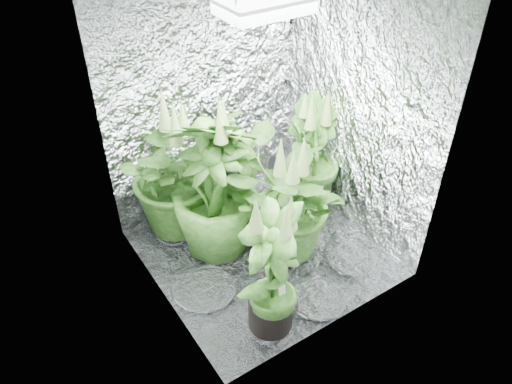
{
  "coord_description": "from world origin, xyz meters",
  "views": [
    {
      "loc": [
        -1.56,
        -2.27,
        2.64
      ],
      "look_at": [
        -0.06,
        0.0,
        0.59
      ],
      "focal_mm": 35.0,
      "sensor_mm": 36.0,
      "label": 1
    }
  ],
  "objects": [
    {
      "name": "plant_a",
      "position": [
        -0.36,
        0.62,
        0.54
      ],
      "size": [
        0.97,
        0.97,
        1.14
      ],
      "rotation": [
        0.0,
        0.0,
        0.04
      ],
      "color": "black",
      "rests_on": "ground"
    },
    {
      "name": "plant_f",
      "position": [
        -0.33,
        -0.58,
        0.48
      ],
      "size": [
        0.61,
        0.61,
        1.04
      ],
      "rotation": [
        0.0,
        0.0,
        4.44
      ],
      "color": "black",
      "rests_on": "ground"
    },
    {
      "name": "circulation_fan",
      "position": [
        0.62,
        0.62,
        0.13
      ],
      "size": [
        0.15,
        0.28,
        0.32
      ],
      "rotation": [
        0.0,
        0.0,
        0.19
      ],
      "color": "black",
      "rests_on": "ground"
    },
    {
      "name": "grow_lamp",
      "position": [
        0.0,
        0.0,
        1.83
      ],
      "size": [
        0.5,
        0.3,
        0.22
      ],
      "color": "gray",
      "rests_on": "ceiling"
    },
    {
      "name": "plant_e",
      "position": [
        0.12,
        -0.12,
        0.49
      ],
      "size": [
        0.85,
        0.85,
        1.04
      ],
      "rotation": [
        0.0,
        0.0,
        3.14
      ],
      "color": "black",
      "rests_on": "ground"
    },
    {
      "name": "plant_b",
      "position": [
        0.03,
        0.34,
        0.43
      ],
      "size": [
        0.61,
        0.61,
        0.95
      ],
      "rotation": [
        0.0,
        0.0,
        0.48
      ],
      "color": "black",
      "rests_on": "ground"
    },
    {
      "name": "ground",
      "position": [
        0.0,
        0.0,
        0.0
      ],
      "size": [
        1.6,
        1.6,
        0.0
      ],
      "primitive_type": "plane",
      "color": "silver",
      "rests_on": "ground"
    },
    {
      "name": "plant_c",
      "position": [
        0.64,
        0.27,
        0.47
      ],
      "size": [
        0.59,
        0.59,
        1.03
      ],
      "rotation": [
        0.0,
        0.0,
        1.4
      ],
      "color": "black",
      "rests_on": "ground"
    },
    {
      "name": "plant_d",
      "position": [
        -0.25,
        0.23,
        0.58
      ],
      "size": [
        0.89,
        0.89,
        1.24
      ],
      "rotation": [
        0.0,
        0.0,
        2.54
      ],
      "color": "black",
      "rests_on": "ground"
    },
    {
      "name": "plant_label",
      "position": [
        -0.27,
        -0.61,
        0.3
      ],
      "size": [
        0.05,
        0.03,
        0.08
      ],
      "primitive_type": "cube",
      "rotation": [
        -0.21,
        0.0,
        -0.08
      ],
      "color": "white",
      "rests_on": "plant_f"
    },
    {
      "name": "walls",
      "position": [
        0.0,
        0.0,
        1.0
      ],
      "size": [
        1.62,
        1.62,
        2.0
      ],
      "color": "silver",
      "rests_on": "ground"
    }
  ]
}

